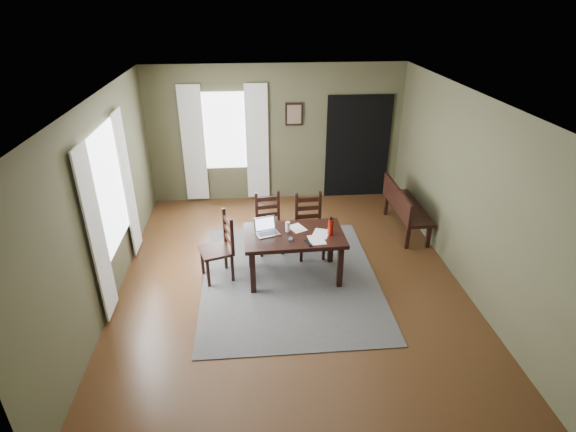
{
  "coord_description": "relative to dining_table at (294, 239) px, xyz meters",
  "views": [
    {
      "loc": [
        -0.51,
        -5.61,
        3.89
      ],
      "look_at": [
        0.0,
        0.3,
        0.9
      ],
      "focal_mm": 28.0,
      "sensor_mm": 36.0,
      "label": 1
    }
  ],
  "objects": [
    {
      "name": "bench",
      "position": [
        2.08,
        1.3,
        -0.15
      ],
      "size": [
        0.48,
        1.48,
        0.84
      ],
      "rotation": [
        0.0,
        0.0,
        1.57
      ],
      "color": "black",
      "rests_on": "ground"
    },
    {
      "name": "chair_back_left",
      "position": [
        -0.32,
        0.83,
        -0.17
      ],
      "size": [
        0.48,
        0.48,
        0.97
      ],
      "rotation": [
        0.0,
        0.0,
        0.13
      ],
      "color": "black",
      "rests_on": "rug"
    },
    {
      "name": "paper_c",
      "position": [
        0.06,
        0.17,
        0.09
      ],
      "size": [
        0.3,
        0.33,
        0.0
      ],
      "primitive_type": "cube",
      "rotation": [
        0.0,
        0.0,
        0.46
      ],
      "color": "white",
      "rests_on": "dining_table"
    },
    {
      "name": "ground",
      "position": [
        -0.07,
        -0.05,
        -0.65
      ],
      "size": [
        5.0,
        6.0,
        0.01
      ],
      "color": "#492C16"
    },
    {
      "name": "chair_end",
      "position": [
        -1.09,
        0.08,
        -0.14
      ],
      "size": [
        0.57,
        0.57,
        1.03
      ],
      "rotation": [
        0.0,
        0.0,
        -1.26
      ],
      "color": "black",
      "rests_on": "rug"
    },
    {
      "name": "doorway_back",
      "position": [
        1.58,
        2.92,
        0.41
      ],
      "size": [
        1.3,
        0.03,
        2.1
      ],
      "color": "black",
      "rests_on": "ground"
    },
    {
      "name": "curtain_left_far",
      "position": [
        -2.51,
        0.97,
        0.56
      ],
      "size": [
        0.03,
        0.48,
        2.3
      ],
      "color": "silver",
      "rests_on": "ground"
    },
    {
      "name": "chair_back_right",
      "position": [
        0.32,
        0.64,
        -0.14
      ],
      "size": [
        0.48,
        0.48,
        1.02
      ],
      "rotation": [
        0.0,
        0.0,
        0.08
      ],
      "color": "black",
      "rests_on": "rug"
    },
    {
      "name": "window_back",
      "position": [
        -1.07,
        2.92,
        0.81
      ],
      "size": [
        1.0,
        0.01,
        1.5
      ],
      "color": "white",
      "rests_on": "ground"
    },
    {
      "name": "water_bottle",
      "position": [
        0.52,
        -0.06,
        0.22
      ],
      "size": [
        0.1,
        0.1,
        0.28
      ],
      "rotation": [
        0.0,
        0.0,
        0.2
      ],
      "color": "#B51D0D",
      "rests_on": "dining_table"
    },
    {
      "name": "laptop",
      "position": [
        -0.4,
        0.07,
        0.15
      ],
      "size": [
        0.38,
        0.34,
        0.22
      ],
      "rotation": [
        0.0,
        0.0,
        0.3
      ],
      "color": "#B7B7BC",
      "rests_on": "dining_table"
    },
    {
      "name": "dining_table",
      "position": [
        0.0,
        0.0,
        0.0
      ],
      "size": [
        1.47,
        0.91,
        0.72
      ],
      "rotation": [
        0.0,
        0.0,
        0.03
      ],
      "color": "black",
      "rests_on": "rug"
    },
    {
      "name": "rug",
      "position": [
        -0.07,
        -0.05,
        -0.64
      ],
      "size": [
        2.6,
        3.2,
        0.01
      ],
      "color": "#484848",
      "rests_on": "ground"
    },
    {
      "name": "drinking_glass",
      "position": [
        -0.09,
        0.09,
        0.17
      ],
      "size": [
        0.09,
        0.09,
        0.15
      ],
      "primitive_type": "cylinder",
      "rotation": [
        0.0,
        0.0,
        -0.32
      ],
      "color": "silver",
      "rests_on": "dining_table"
    },
    {
      "name": "curtain_back_left",
      "position": [
        -1.69,
        2.89,
        0.56
      ],
      "size": [
        0.44,
        0.03,
        2.3
      ],
      "color": "silver",
      "rests_on": "ground"
    },
    {
      "name": "computer_mouse",
      "position": [
        -0.07,
        -0.19,
        0.11
      ],
      "size": [
        0.07,
        0.1,
        0.03
      ],
      "primitive_type": "cube",
      "rotation": [
        0.0,
        0.0,
        -0.21
      ],
      "color": "#3F3F42",
      "rests_on": "dining_table"
    },
    {
      "name": "paper_d",
      "position": [
        0.39,
        -0.03,
        0.09
      ],
      "size": [
        0.31,
        0.35,
        0.0
      ],
      "primitive_type": "cube",
      "rotation": [
        0.0,
        0.0,
        -0.38
      ],
      "color": "white",
      "rests_on": "dining_table"
    },
    {
      "name": "curtain_left_near",
      "position": [
        -2.51,
        -0.67,
        0.56
      ],
      "size": [
        0.03,
        0.48,
        2.3
      ],
      "color": "silver",
      "rests_on": "ground"
    },
    {
      "name": "room_shell",
      "position": [
        -0.07,
        -0.05,
        1.16
      ],
      "size": [
        5.02,
        6.02,
        2.71
      ],
      "color": "#4C4B31",
      "rests_on": "ground"
    },
    {
      "name": "curtain_back_right",
      "position": [
        -0.45,
        2.89,
        0.56
      ],
      "size": [
        0.44,
        0.03,
        2.3
      ],
      "color": "silver",
      "rests_on": "ground"
    },
    {
      "name": "tv_remote",
      "position": [
        0.17,
        -0.3,
        0.1
      ],
      "size": [
        0.1,
        0.18,
        0.02
      ],
      "primitive_type": "cube",
      "rotation": [
        0.0,
        0.0,
        0.31
      ],
      "color": "black",
      "rests_on": "dining_table"
    },
    {
      "name": "framed_picture",
      "position": [
        0.28,
        2.92,
        1.11
      ],
      "size": [
        0.34,
        0.03,
        0.44
      ],
      "color": "black",
      "rests_on": "ground"
    },
    {
      "name": "window_left",
      "position": [
        -2.54,
        0.15,
        0.81
      ],
      "size": [
        0.01,
        1.3,
        1.7
      ],
      "color": "white",
      "rests_on": "ground"
    },
    {
      "name": "paper_b",
      "position": [
        0.3,
        -0.21,
        0.09
      ],
      "size": [
        0.25,
        0.31,
        0.0
      ],
      "primitive_type": "cube",
      "rotation": [
        0.0,
        0.0,
        0.1
      ],
      "color": "white",
      "rests_on": "dining_table"
    }
  ]
}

